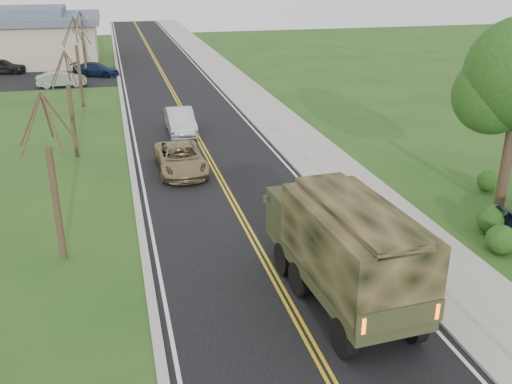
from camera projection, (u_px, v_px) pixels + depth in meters
name	position (u px, v px, depth m)	size (l,w,h in m)	color
road	(169.00, 86.00, 49.16)	(8.00, 120.00, 0.01)	black
curb_right	(217.00, 83.00, 50.08)	(0.30, 120.00, 0.12)	#9E998E
sidewalk_right	(236.00, 82.00, 50.48)	(3.20, 120.00, 0.10)	#9E998E
curb_left	(120.00, 88.00, 48.21)	(0.30, 120.00, 0.10)	#9E998E
bare_tree_a	(54.00, 191.00, 19.62)	(1.93, 2.26, 6.08)	#38281C
bare_tree_b	(72.00, 112.00, 30.47)	(1.83, 2.14, 5.73)	#38281C
bare_tree_c	(79.00, 69.00, 41.15)	(2.04, 2.39, 6.42)	#38281C
bare_tree_d	(84.00, 49.00, 52.02)	(1.88, 2.20, 5.91)	#38281C
military_truck	(344.00, 244.00, 17.20)	(2.92, 7.27, 3.56)	black
suv_champagne	(181.00, 158.00, 28.88)	(2.31, 5.01, 1.39)	olive
sedan_silver	(180.00, 121.00, 35.39)	(1.59, 4.57, 1.51)	silver
lot_car_dark	(2.00, 66.00, 54.31)	(1.72, 4.29, 1.46)	black
lot_car_silver	(62.00, 79.00, 48.69)	(1.43, 4.10, 1.35)	#A6A6AB
lot_car_navy	(96.00, 69.00, 53.22)	(1.77, 4.36, 1.27)	#0F1D38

